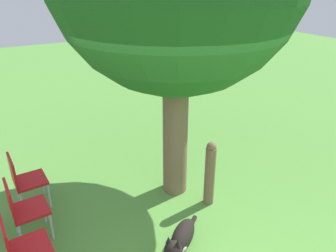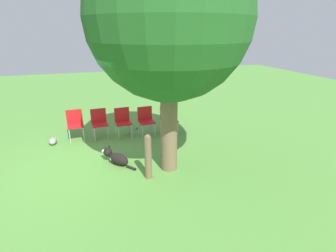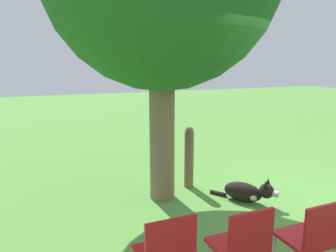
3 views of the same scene
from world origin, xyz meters
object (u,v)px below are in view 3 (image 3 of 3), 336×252
object	(u,v)px
fence_post	(189,157)
red_chair_4	(166,252)
red_chair_2	(312,236)
red_chair_3	(242,243)
dog	(248,192)

from	to	relation	value
fence_post	red_chair_4	bearing A→B (deg)	152.68
red_chair_2	red_chair_3	xyz separation A→B (m)	(0.10, 0.67, 0.00)
red_chair_2	red_chair_3	distance (m)	0.68
dog	red_chair_3	xyz separation A→B (m)	(-1.59, 1.11, 0.33)
red_chair_2	red_chair_3	bearing A→B (deg)	77.83
red_chair_3	red_chair_4	world-z (taller)	same
red_chair_3	fence_post	bearing A→B (deg)	-15.71
dog	fence_post	world-z (taller)	fence_post
fence_post	red_chair_3	xyz separation A→B (m)	(-2.43, 0.53, -0.02)
dog	red_chair_4	bearing A→B (deg)	-88.88
dog	fence_post	distance (m)	1.08
red_chair_2	red_chair_3	size ratio (longest dim) A/B	1.00
fence_post	red_chair_3	world-z (taller)	fence_post
fence_post	red_chair_3	distance (m)	2.49
fence_post	red_chair_2	bearing A→B (deg)	-176.92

